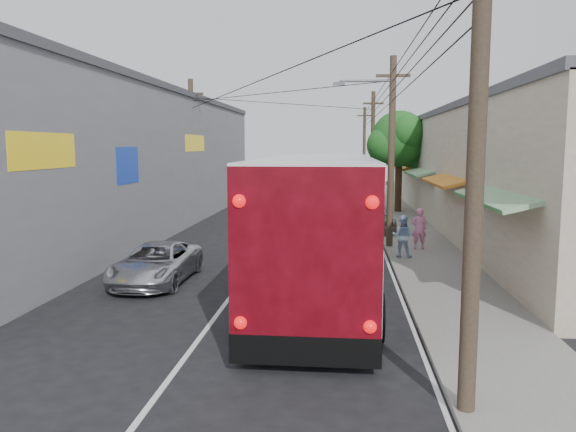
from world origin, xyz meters
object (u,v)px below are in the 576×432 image
Objects in this scene: pedestrian_near at (419,229)px; coach_bus at (321,220)px; parked_car_far at (363,199)px; jeepney at (156,263)px; parked_car_mid at (358,200)px; pedestrian_far at (402,236)px; parked_suv at (370,216)px.

coach_bus is at bearing 56.11° from pedestrian_near.
pedestrian_near is (1.74, -15.85, 0.29)m from parked_car_far.
jeepney is 2.65× the size of pedestrian_near.
pedestrian_near is (9.03, 6.13, 0.34)m from jeepney.
pedestrian_near is at bearing 34.53° from jeepney.
coach_bus is 7.24m from pedestrian_near.
coach_bus is 19.80m from parked_car_mid.
coach_bus is 3.40× the size of parked_car_far.
pedestrian_near reaches higher than jeepney.
parked_car_far is 2.42× the size of pedestrian_near.
pedestrian_far is at bearing 55.81° from coach_bus.
parked_car_mid reaches higher than parked_car_far.
pedestrian_far is (2.95, 4.30, -1.15)m from coach_bus.
parked_car_far is 17.63m from pedestrian_far.
parked_suv is (2.06, 11.69, -1.33)m from coach_bus.
parked_car_mid is (-0.38, 8.00, 0.07)m from parked_suv.
parked_suv reaches higher than parked_car_far.
parked_suv is 3.04× the size of pedestrian_near.
coach_bus reaches higher than jeepney.
parked_suv is at bearing -67.25° from pedestrian_far.
coach_bus reaches higher than parked_car_far.
jeepney is 9.28m from pedestrian_far.
parked_suv is at bearing -91.93° from parked_car_mid.
pedestrian_near reaches higher than parked_car_far.
pedestrian_far is (8.18, 4.38, 0.30)m from jeepney.
jeepney is 1.09× the size of parked_car_far.
parked_car_mid is 2.99× the size of pedestrian_far.
parked_suv is 1.07× the size of parked_car_mid.
pedestrian_near reaches higher than pedestrian_far.
parked_car_mid is 15.44m from pedestrian_far.
parked_car_mid reaches higher than jeepney.
pedestrian_near reaches higher than parked_car_mid.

